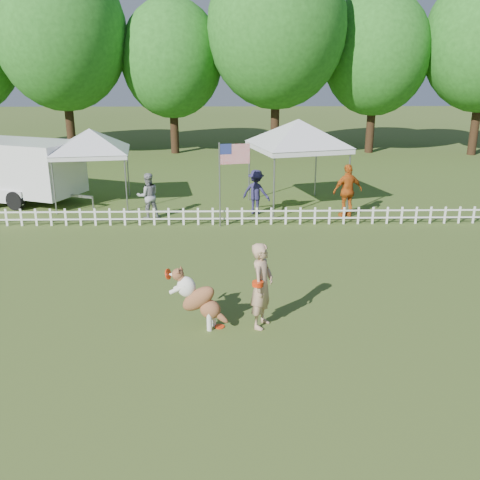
{
  "coord_description": "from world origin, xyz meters",
  "views": [
    {
      "loc": [
        0.33,
        -10.57,
        5.27
      ],
      "look_at": [
        0.58,
        2.0,
        1.1
      ],
      "focal_mm": 40.0,
      "sensor_mm": 36.0,
      "label": 1
    }
  ],
  "objects": [
    {
      "name": "cargo_trailer",
      "position": [
        -7.83,
        10.39,
        1.24
      ],
      "size": [
        6.13,
        4.36,
        2.47
      ],
      "primitive_type": null,
      "rotation": [
        0.0,
        0.0,
        -0.38
      ],
      "color": "white",
      "rests_on": "ground"
    },
    {
      "name": "ground",
      "position": [
        0.0,
        0.0,
        0.0
      ],
      "size": [
        120.0,
        120.0,
        0.0
      ],
      "primitive_type": "plane",
      "color": "#36521A",
      "rests_on": "ground"
    },
    {
      "name": "picket_fence",
      "position": [
        0.0,
        7.0,
        0.3
      ],
      "size": [
        22.0,
        0.08,
        0.6
      ],
      "primitive_type": null,
      "color": "white",
      "rests_on": "ground"
    },
    {
      "name": "flag_pole",
      "position": [
        0.01,
        6.82,
        1.42
      ],
      "size": [
        1.09,
        0.34,
        2.84
      ],
      "primitive_type": null,
      "rotation": [
        0.0,
        0.0,
        0.21
      ],
      "color": "gray",
      "rests_on": "ground"
    },
    {
      "name": "handler",
      "position": [
        0.98,
        -0.44,
        0.92
      ],
      "size": [
        0.67,
        0.79,
        1.83
      ],
      "primitive_type": "imported",
      "rotation": [
        0.0,
        0.0,
        1.16
      ],
      "color": "tan",
      "rests_on": "ground"
    },
    {
      "name": "canopy_tent_right",
      "position": [
        2.9,
        9.47,
        1.62
      ],
      "size": [
        3.86,
        3.86,
        3.24
      ],
      "primitive_type": null,
      "rotation": [
        0.0,
        0.0,
        0.27
      ],
      "color": "silver",
      "rests_on": "ground"
    },
    {
      "name": "frisbee_on_turf",
      "position": [
        0.1,
        -0.49,
        0.01
      ],
      "size": [
        0.25,
        0.25,
        0.02
      ],
      "primitive_type": "cylinder",
      "rotation": [
        0.0,
        0.0,
        0.21
      ],
      "color": "red",
      "rests_on": "ground"
    },
    {
      "name": "dog",
      "position": [
        -0.31,
        -0.44,
        0.63
      ],
      "size": [
        1.28,
        0.79,
        1.26
      ],
      "primitive_type": null,
      "rotation": [
        0.0,
        0.0,
        -0.34
      ],
      "color": "brown",
      "rests_on": "ground"
    },
    {
      "name": "tree_left",
      "position": [
        -9.0,
        21.5,
        6.0
      ],
      "size": [
        7.4,
        7.4,
        12.0
      ],
      "primitive_type": null,
      "color": "#23601B",
      "rests_on": "ground"
    },
    {
      "name": "spectator_a",
      "position": [
        -2.55,
        7.88,
        0.81
      ],
      "size": [
        0.95,
        0.84,
        1.63
      ],
      "primitive_type": "imported",
      "rotation": [
        0.0,
        0.0,
        3.48
      ],
      "color": "gray",
      "rests_on": "ground"
    },
    {
      "name": "canopy_tent_left",
      "position": [
        -4.94,
        9.93,
        1.44
      ],
      "size": [
        3.16,
        3.16,
        2.87
      ],
      "primitive_type": null,
      "rotation": [
        0.0,
        0.0,
        0.15
      ],
      "color": "silver",
      "rests_on": "ground"
    },
    {
      "name": "tree_center_right",
      "position": [
        3.0,
        21.0,
        6.3
      ],
      "size": [
        7.6,
        7.6,
        12.6
      ],
      "primitive_type": null,
      "color": "#23601B",
      "rests_on": "ground"
    },
    {
      "name": "tree_right",
      "position": [
        9.0,
        22.5,
        5.2
      ],
      "size": [
        6.2,
        6.2,
        10.4
      ],
      "primitive_type": null,
      "color": "#23601B",
      "rests_on": "ground"
    },
    {
      "name": "spectator_b",
      "position": [
        1.3,
        8.42,
        0.81
      ],
      "size": [
        1.21,
        1.0,
        1.62
      ],
      "primitive_type": "imported",
      "rotation": [
        0.0,
        0.0,
        2.68
      ],
      "color": "#26234B",
      "rests_on": "ground"
    },
    {
      "name": "spectator_c",
      "position": [
        4.54,
        7.93,
        0.95
      ],
      "size": [
        1.2,
        0.76,
        1.91
      ],
      "primitive_type": "imported",
      "rotation": [
        0.0,
        0.0,
        3.42
      ],
      "color": "#C05716",
      "rests_on": "ground"
    },
    {
      "name": "tree_center_left",
      "position": [
        -3.0,
        22.5,
        4.9
      ],
      "size": [
        6.0,
        6.0,
        9.8
      ],
      "primitive_type": null,
      "color": "#23601B",
      "rests_on": "ground"
    }
  ]
}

